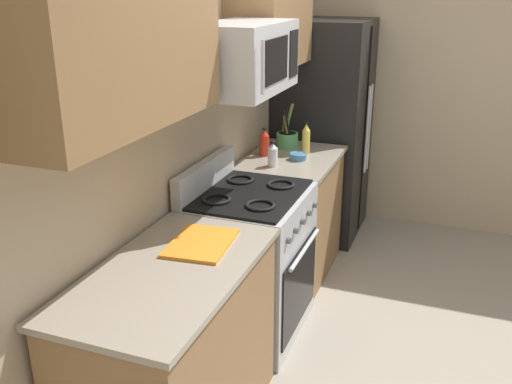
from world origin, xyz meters
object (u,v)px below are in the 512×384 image
object	(u,v)px
refrigerator	(323,130)
utensil_crock	(287,138)
cutting_board	(201,243)
bottle_hot_sauce	(264,143)
bottle_oil	(306,139)
prep_bowl	(298,156)
microwave	(244,57)
range_oven	(250,261)
bottle_vinegar	(273,155)

from	to	relation	value
refrigerator	utensil_crock	bearing A→B (deg)	168.87
cutting_board	bottle_hot_sauce	world-z (taller)	bottle_hot_sauce
utensil_crock	bottle_hot_sauce	size ratio (longest dim) A/B	1.61
bottle_hot_sauce	bottle_oil	world-z (taller)	bottle_oil
refrigerator	prep_bowl	distance (m)	0.90
microwave	bottle_hot_sauce	distance (m)	1.08
utensil_crock	bottle_hot_sauce	xyz separation A→B (m)	(-0.26, 0.09, 0.02)
range_oven	bottle_oil	world-z (taller)	bottle_oil
microwave	utensil_crock	world-z (taller)	microwave
bottle_hot_sauce	prep_bowl	distance (m)	0.27
range_oven	bottle_vinegar	distance (m)	0.78
prep_bowl	range_oven	bearing A→B (deg)	175.42
refrigerator	bottle_hot_sauce	distance (m)	0.92
bottle_hot_sauce	bottle_vinegar	distance (m)	0.26
refrigerator	range_oven	bearing A→B (deg)	179.41
refrigerator	microwave	size ratio (longest dim) A/B	2.46
bottle_hot_sauce	prep_bowl	bearing A→B (deg)	-92.04
bottle_hot_sauce	bottle_oil	size ratio (longest dim) A/B	0.86
bottle_hot_sauce	utensil_crock	bearing A→B (deg)	-18.78
cutting_board	bottle_vinegar	size ratio (longest dim) A/B	2.13
utensil_crock	bottle_vinegar	bearing A→B (deg)	-174.16
bottle_hot_sauce	prep_bowl	size ratio (longest dim) A/B	1.67
bottle_vinegar	cutting_board	bearing A→B (deg)	-176.54
refrigerator	utensil_crock	distance (m)	0.64
microwave	utensil_crock	distance (m)	1.29
range_oven	bottle_hot_sauce	size ratio (longest dim) A/B	5.28
bottle_vinegar	bottle_oil	world-z (taller)	bottle_oil
utensil_crock	microwave	bearing A→B (deg)	-175.84
cutting_board	bottle_vinegar	distance (m)	1.29
bottle_vinegar	prep_bowl	xyz separation A→B (m)	(0.21, -0.12, -0.06)
bottle_oil	cutting_board	bearing A→B (deg)	178.19
refrigerator	bottle_oil	bearing A→B (deg)	-175.59
refrigerator	bottle_hot_sauce	bearing A→B (deg)	166.53
cutting_board	range_oven	bearing A→B (deg)	1.79
utensil_crock	cutting_board	world-z (taller)	utensil_crock
refrigerator	bottle_hot_sauce	xyz separation A→B (m)	(-0.89, 0.21, 0.10)
cutting_board	bottle_oil	xyz separation A→B (m)	(1.65, -0.05, 0.10)
microwave	bottle_oil	bearing A→B (deg)	-6.13
range_oven	prep_bowl	xyz separation A→B (m)	(0.79, -0.06, 0.46)
cutting_board	prep_bowl	distance (m)	1.49
bottle_oil	prep_bowl	bearing A→B (deg)	176.10
bottle_oil	prep_bowl	world-z (taller)	bottle_oil
utensil_crock	bottle_oil	world-z (taller)	utensil_crock
refrigerator	bottle_vinegar	distance (m)	1.11
range_oven	refrigerator	world-z (taller)	refrigerator
microwave	bottle_hot_sauce	world-z (taller)	microwave
utensil_crock	bottle_vinegar	distance (m)	0.48
bottle_oil	prep_bowl	xyz separation A→B (m)	(-0.16, 0.01, -0.08)
cutting_board	prep_bowl	world-z (taller)	prep_bowl
utensil_crock	refrigerator	bearing A→B (deg)	-11.13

